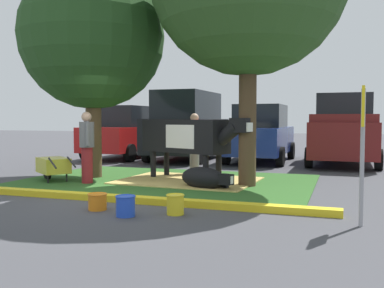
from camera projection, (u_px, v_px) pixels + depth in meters
name	position (u px, v px, depth m)	size (l,w,h in m)	color
ground_plane	(111.00, 196.00, 8.61)	(80.00, 80.00, 0.00)	#424247
grass_island	(165.00, 182.00, 10.58)	(6.96, 4.92, 0.02)	#2D5B23
curb_yellow	(110.00, 198.00, 8.11)	(8.16, 0.24, 0.12)	yellow
hay_bedding	(188.00, 181.00, 10.61)	(3.20, 2.40, 0.04)	tan
shade_tree_left	(92.00, 37.00, 11.16)	(3.68, 3.68, 5.45)	brown
cow_holstein	(188.00, 137.00, 10.72)	(3.01, 1.56, 1.54)	black
calf_lying	(204.00, 178.00, 9.49)	(1.33, 0.81, 0.48)	black
person_handler	(87.00, 145.00, 10.24)	(0.35, 0.44, 1.68)	maroon
person_visitor_near	(194.00, 142.00, 11.92)	(0.53, 0.34, 1.67)	slate
wheelbarrow	(53.00, 166.00, 10.63)	(1.46, 1.24, 0.63)	gold
parking_sign	(363.00, 128.00, 6.12)	(0.06, 0.44, 1.97)	#99999E
bucket_orange	(97.00, 201.00, 7.32)	(0.33, 0.33, 0.28)	orange
bucket_blue	(126.00, 205.00, 6.84)	(0.32, 0.32, 0.33)	blue
bucket_yellow	(175.00, 204.00, 6.96)	(0.30, 0.30, 0.32)	yellow
hatchback_white	(126.00, 133.00, 17.13)	(2.04, 4.41, 2.02)	red
suv_black	(188.00, 126.00, 16.29)	(2.14, 4.61, 2.52)	black
sedan_blue	(261.00, 134.00, 15.58)	(2.04, 4.41, 2.02)	navy
pickup_truck_maroon	(344.00, 131.00, 14.98)	(2.25, 5.41, 2.42)	maroon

